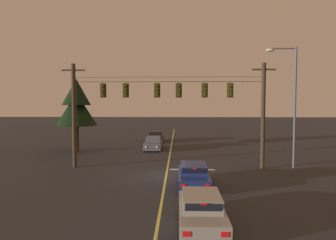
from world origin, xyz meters
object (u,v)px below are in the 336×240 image
at_px(car_oncoming_trailing, 156,137).
at_px(street_lamp_corner, 291,100).
at_px(car_oncoming_lead, 153,144).
at_px(car_waiting_second_near, 201,211).
at_px(traffic_light_centre, 157,90).
at_px(traffic_light_rightmost, 205,90).
at_px(traffic_light_left_inner, 125,90).
at_px(traffic_light_leftmost, 103,90).
at_px(tree_verge_near, 77,104).
at_px(car_waiting_near_lane, 193,176).
at_px(traffic_light_far_right, 231,90).
at_px(traffic_light_right_inner, 179,90).

distance_m(car_oncoming_trailing, street_lamp_corner, 21.76).
bearing_deg(car_oncoming_lead, car_waiting_second_near, -79.99).
relative_size(traffic_light_centre, street_lamp_corner, 0.14).
relative_size(traffic_light_rightmost, street_lamp_corner, 0.14).
bearing_deg(traffic_light_left_inner, traffic_light_centre, 0.00).
height_order(traffic_light_leftmost, traffic_light_rightmost, same).
relative_size(traffic_light_leftmost, street_lamp_corner, 0.14).
xyz_separation_m(traffic_light_left_inner, car_waiting_second_near, (5.03, -11.33, -5.37)).
relative_size(traffic_light_leftmost, tree_verge_near, 0.16).
relative_size(traffic_light_leftmost, car_waiting_near_lane, 0.28).
distance_m(traffic_light_far_right, street_lamp_corner, 4.47).
height_order(traffic_light_rightmost, traffic_light_far_right, same).
bearing_deg(traffic_light_leftmost, traffic_light_far_right, 0.00).
bearing_deg(traffic_light_rightmost, traffic_light_far_right, 0.00).
bearing_deg(traffic_light_leftmost, car_oncoming_lead, 71.49).
bearing_deg(traffic_light_far_right, car_waiting_second_near, -104.97).
distance_m(traffic_light_leftmost, tree_verge_near, 8.94).
bearing_deg(car_waiting_near_lane, traffic_light_far_right, 59.83).
xyz_separation_m(car_oncoming_lead, car_oncoming_trailing, (-0.24, 6.63, 0.00)).
height_order(traffic_light_left_inner, traffic_light_centre, same).
relative_size(car_waiting_near_lane, car_oncoming_lead, 0.98).
height_order(traffic_light_centre, traffic_light_rightmost, same).
bearing_deg(street_lamp_corner, car_waiting_near_lane, -157.12).
height_order(traffic_light_right_inner, traffic_light_rightmost, same).
xyz_separation_m(car_oncoming_lead, tree_verge_near, (-7.76, -1.81, 4.24)).
bearing_deg(traffic_light_left_inner, car_waiting_near_lane, -46.44).
height_order(car_waiting_near_lane, car_oncoming_trailing, same).
height_order(traffic_light_left_inner, car_oncoming_lead, traffic_light_left_inner).
bearing_deg(traffic_light_right_inner, car_waiting_second_near, -85.36).
xyz_separation_m(traffic_light_centre, car_oncoming_trailing, (-1.31, 16.02, -5.37)).
distance_m(traffic_light_centre, car_oncoming_trailing, 16.94).
xyz_separation_m(traffic_light_right_inner, street_lamp_corner, (7.63, -2.42, -0.78)).
distance_m(car_oncoming_lead, car_oncoming_trailing, 6.63).
relative_size(traffic_light_left_inner, tree_verge_near, 0.16).
bearing_deg(car_waiting_second_near, traffic_light_far_right, 75.03).
relative_size(traffic_light_right_inner, tree_verge_near, 0.16).
distance_m(traffic_light_far_right, car_waiting_second_near, 12.90).
bearing_deg(traffic_light_leftmost, street_lamp_corner, -10.15).
relative_size(traffic_light_right_inner, car_oncoming_trailing, 0.28).
height_order(traffic_light_right_inner, tree_verge_near, tree_verge_near).
distance_m(traffic_light_centre, tree_verge_near, 11.69).
xyz_separation_m(traffic_light_rightmost, car_waiting_near_lane, (-1.11, -5.26, -5.37)).
bearing_deg(car_oncoming_lead, traffic_light_rightmost, -63.23).
xyz_separation_m(traffic_light_leftmost, traffic_light_far_right, (9.83, 0.00, 0.00)).
xyz_separation_m(street_lamp_corner, tree_verge_near, (-18.12, 10.00, -0.35)).
height_order(traffic_light_leftmost, car_waiting_near_lane, traffic_light_leftmost).
relative_size(traffic_light_far_right, car_oncoming_trailing, 0.28).
bearing_deg(car_oncoming_trailing, car_waiting_second_near, -81.88).
height_order(car_oncoming_trailing, tree_verge_near, tree_verge_near).
bearing_deg(car_oncoming_lead, traffic_light_left_inner, -98.30).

